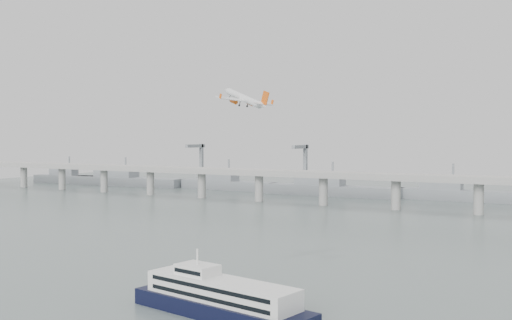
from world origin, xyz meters
The scene contains 5 objects.
ground centered at (0.00, 0.00, 0.00)m, with size 900.00×900.00×0.00m, color slate.
bridge centered at (-1.15, 200.00, 17.65)m, with size 800.00×22.00×23.90m.
distant_fleet centered at (-155.36, 265.08, 6.22)m, with size 453.00×60.90×40.00m.
ferry centered at (47.28, -46.18, 4.47)m, with size 87.03×25.76×16.49m.
airliner centered at (-13.42, 67.99, 64.06)m, with size 32.73×30.70×13.08m.
Camera 1 is at (130.18, -173.68, 45.84)m, focal length 42.00 mm.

